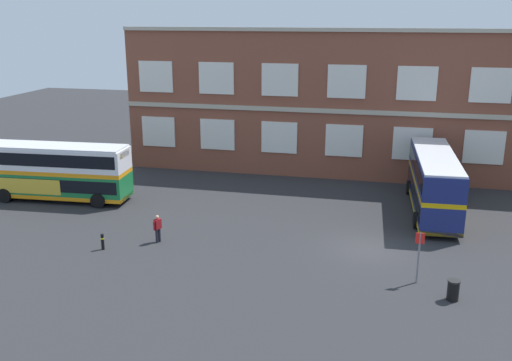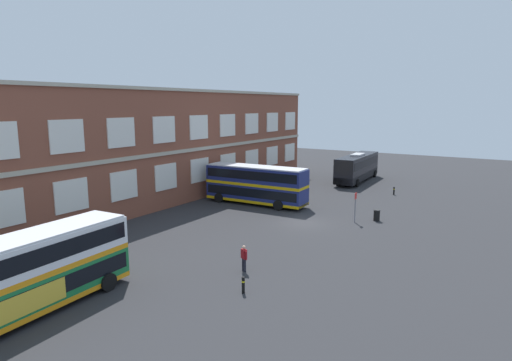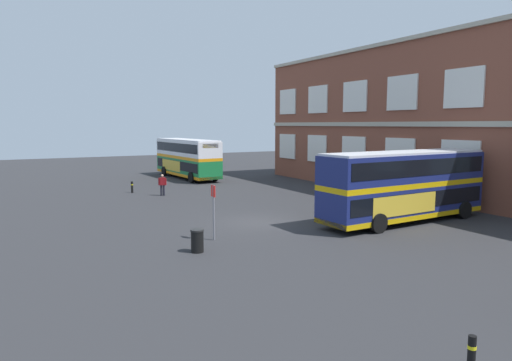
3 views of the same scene
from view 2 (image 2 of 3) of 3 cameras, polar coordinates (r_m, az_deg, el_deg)
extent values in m
plane|color=#2B2B2D|center=(39.68, 3.64, -5.20)|extent=(120.00, 120.00, 0.00)
cube|color=brown|center=(50.12, -11.10, 4.65)|extent=(47.64, 8.00, 11.74)
cube|color=#B2A893|center=(47.45, -7.48, 4.17)|extent=(47.64, 0.16, 0.36)
cube|color=#B2A893|center=(47.25, -7.69, 11.74)|extent=(47.64, 0.28, 0.30)
cube|color=silver|center=(34.50, -30.45, -3.30)|extent=(2.96, 0.12, 2.58)
cube|color=silver|center=(37.13, -23.23, -1.85)|extent=(2.96, 0.12, 2.58)
cube|color=silver|center=(40.29, -17.06, -0.60)|extent=(2.96, 0.12, 2.58)
cube|color=silver|center=(43.87, -11.84, 0.47)|extent=(2.96, 0.12, 2.58)
cube|color=silver|center=(47.76, -7.44, 1.37)|extent=(2.96, 0.12, 2.58)
cube|color=silver|center=(51.90, -3.72, 2.12)|extent=(2.96, 0.12, 2.58)
cube|color=silver|center=(56.23, -0.56, 2.76)|extent=(2.96, 0.12, 2.58)
cube|color=silver|center=(60.72, 2.15, 3.29)|extent=(2.96, 0.12, 2.58)
cube|color=silver|center=(65.33, 4.48, 3.75)|extent=(2.96, 0.12, 2.58)
cube|color=silver|center=(36.52, -23.73, 5.37)|extent=(2.96, 0.12, 2.58)
cube|color=silver|center=(39.73, -17.41, 6.07)|extent=(2.96, 0.12, 2.58)
cube|color=silver|center=(43.35, -12.06, 6.60)|extent=(2.96, 0.12, 2.58)
cube|color=silver|center=(47.28, -7.57, 7.00)|extent=(2.96, 0.12, 2.58)
cube|color=silver|center=(51.46, -3.78, 7.31)|extent=(2.96, 0.12, 2.58)
cube|color=silver|center=(55.83, -0.56, 7.54)|extent=(2.96, 0.12, 2.58)
cube|color=silver|center=(60.35, 2.18, 7.72)|extent=(2.96, 0.12, 2.58)
cube|color=silver|center=(64.98, 4.54, 7.86)|extent=(2.96, 0.12, 2.58)
cube|color=#197038|center=(24.90, -27.81, -12.83)|extent=(11.14, 3.23, 1.75)
cube|color=black|center=(24.83, -27.85, -12.39)|extent=(10.70, 3.24, 0.90)
cube|color=orange|center=(24.54, -28.01, -10.62)|extent=(11.14, 3.23, 0.30)
cube|color=silver|center=(24.25, -28.19, -8.57)|extent=(11.14, 3.23, 1.55)
cube|color=black|center=(24.23, -28.20, -8.39)|extent=(10.70, 3.24, 0.90)
cube|color=orange|center=(25.19, -27.67, -14.38)|extent=(11.14, 3.25, 0.28)
cube|color=silver|center=(24.02, -28.35, -6.67)|extent=(10.91, 3.11, 0.12)
cube|color=gold|center=(23.22, -28.78, -14.36)|extent=(4.83, 0.33, 1.10)
cube|color=yellow|center=(27.32, -18.66, -4.95)|extent=(0.16, 1.66, 0.40)
cylinder|color=black|center=(26.36, -18.98, -12.59)|extent=(1.06, 0.38, 1.04)
cylinder|color=black|center=(28.19, -22.56, -11.31)|extent=(1.06, 0.38, 1.04)
cube|color=navy|center=(45.42, 0.00, -1.63)|extent=(2.98, 11.09, 1.75)
cube|color=black|center=(45.38, 0.00, -1.37)|extent=(3.01, 10.65, 0.90)
cube|color=gold|center=(45.23, 0.00, -0.36)|extent=(2.98, 11.09, 0.30)
cube|color=navy|center=(45.07, 0.00, 0.79)|extent=(2.98, 11.09, 1.55)
cube|color=black|center=(45.06, 0.00, 0.89)|extent=(3.01, 10.65, 0.90)
cube|color=gold|center=(45.58, 0.00, -2.54)|extent=(3.00, 11.09, 0.28)
cube|color=silver|center=(44.94, 0.00, 1.85)|extent=(2.87, 10.87, 0.12)
cube|color=gold|center=(45.89, 2.23, -1.41)|extent=(0.22, 4.84, 1.10)
cube|color=yellow|center=(47.93, -5.68, 1.82)|extent=(1.66, 0.13, 0.40)
cylinder|color=black|center=(48.60, -3.19, -1.72)|extent=(0.36, 1.05, 1.04)
cylinder|color=black|center=(46.53, -4.91, -2.28)|extent=(0.36, 1.05, 1.04)
cylinder|color=black|center=(45.18, 4.44, -2.64)|extent=(0.36, 1.05, 1.04)
cylinder|color=black|center=(42.95, 2.97, -3.30)|extent=(0.36, 1.05, 1.04)
cube|color=black|center=(60.45, 13.24, 1.77)|extent=(12.10, 3.06, 3.20)
cube|color=black|center=(60.37, 13.27, 2.37)|extent=(11.38, 3.07, 1.00)
cube|color=black|center=(60.62, 13.20, 0.69)|extent=(12.10, 3.08, 0.90)
cube|color=silver|center=(60.24, 13.31, 3.37)|extent=(2.93, 1.40, 0.20)
cylinder|color=black|center=(64.69, 15.43, 0.88)|extent=(1.05, 0.36, 1.04)
cylinder|color=black|center=(65.35, 13.27, 1.06)|extent=(1.05, 0.36, 1.04)
cylinder|color=black|center=(56.46, 13.23, -0.32)|extent=(1.05, 0.36, 1.04)
cylinder|color=black|center=(57.22, 10.79, -0.10)|extent=(1.05, 0.36, 1.04)
cylinder|color=black|center=(27.81, -1.71, -11.02)|extent=(0.21, 0.21, 0.85)
cylinder|color=black|center=(27.65, -1.49, -11.15)|extent=(0.21, 0.21, 0.85)
cube|color=maroon|center=(27.47, -1.61, -9.68)|extent=(0.39, 0.46, 0.60)
cylinder|color=maroon|center=(27.70, -1.89, -9.58)|extent=(0.15, 0.15, 0.57)
cylinder|color=maroon|center=(27.27, -1.32, -9.89)|extent=(0.15, 0.15, 0.57)
sphere|color=tan|center=(27.33, -1.61, -8.81)|extent=(0.22, 0.22, 0.22)
cylinder|color=slate|center=(39.38, 12.98, -3.53)|extent=(0.10, 0.10, 2.70)
cube|color=red|center=(39.14, 13.07, -2.01)|extent=(0.44, 0.04, 0.56)
cylinder|color=black|center=(40.63, 15.68, -4.50)|extent=(0.56, 0.56, 0.95)
cylinder|color=black|center=(40.51, 15.71, -3.80)|extent=(0.60, 0.60, 0.08)
cylinder|color=black|center=(24.74, -1.70, -13.66)|extent=(0.18, 0.18, 0.95)
cylinder|color=yellow|center=(24.66, -1.70, -13.21)|extent=(0.19, 0.19, 0.08)
cylinder|color=black|center=(52.67, 17.78, -1.32)|extent=(0.18, 0.18, 0.95)
cylinder|color=yellow|center=(52.63, 17.80, -1.10)|extent=(0.19, 0.19, 0.08)
camera|label=1|loc=(37.52, 56.81, 9.72)|focal=40.02mm
camera|label=3|loc=(56.59, 28.34, 3.97)|focal=31.95mm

